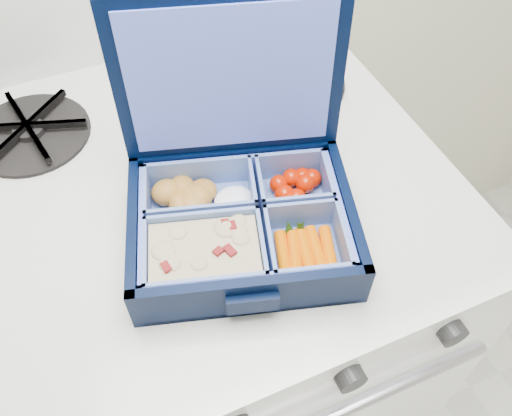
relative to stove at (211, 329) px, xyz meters
name	(u,v)px	position (x,y,z in m)	size (l,w,h in m)	color
stove	(211,329)	(0.00, 0.00, 0.00)	(0.64, 0.64, 0.96)	silver
bento_box	(242,225)	(0.02, -0.14, 0.51)	(0.25, 0.19, 0.06)	black
burner_grate	(284,78)	(0.19, 0.10, 0.49)	(0.18, 0.18, 0.03)	black
burner_grate_rear	(29,130)	(-0.18, 0.14, 0.49)	(0.16, 0.16, 0.02)	black
fork	(216,160)	(0.04, -0.01, 0.48)	(0.03, 0.19, 0.01)	silver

